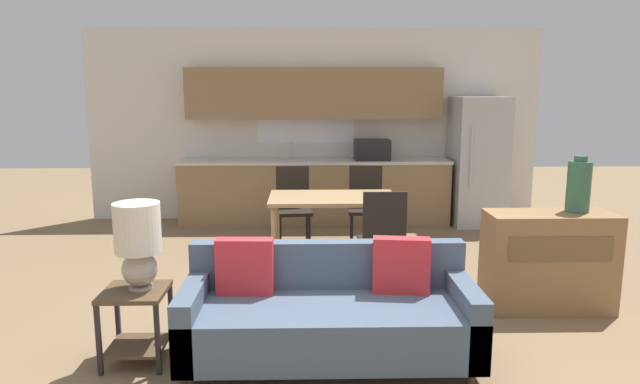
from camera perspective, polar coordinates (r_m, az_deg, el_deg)
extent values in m
plane|color=#7F6647|center=(4.01, 0.34, -17.45)|extent=(20.00, 20.00, 0.00)
cube|color=silver|center=(8.20, -0.61, 6.69)|extent=(6.40, 0.06, 2.70)
cube|color=white|center=(8.15, -1.41, 8.63)|extent=(1.36, 0.01, 1.06)
cube|color=#8E704C|center=(7.97, -0.57, -0.08)|extent=(3.70, 0.62, 0.86)
cube|color=silver|center=(7.90, -0.57, 3.13)|extent=(3.73, 0.65, 0.04)
cube|color=#B2B5B7|center=(7.85, -2.95, 3.24)|extent=(0.48, 0.36, 0.01)
cylinder|color=#B7BABC|center=(8.01, -2.93, 4.22)|extent=(0.02, 0.02, 0.24)
cube|color=#8E704C|center=(7.98, -0.60, 9.83)|extent=(3.51, 0.34, 0.70)
cube|color=black|center=(7.89, 5.23, 4.25)|extent=(0.48, 0.36, 0.28)
cube|color=#B7BABC|center=(8.16, 15.47, 2.99)|extent=(0.68, 0.75, 1.76)
cylinder|color=silver|center=(7.72, 14.88, 3.27)|extent=(0.02, 0.02, 0.79)
cube|color=tan|center=(6.06, 1.28, -0.62)|extent=(1.35, 0.80, 0.04)
cylinder|color=tan|center=(5.82, -4.65, -4.86)|extent=(0.05, 0.05, 0.70)
cylinder|color=tan|center=(5.88, 7.43, -4.76)|extent=(0.05, 0.05, 0.70)
cylinder|color=tan|center=(6.48, -4.31, -3.28)|extent=(0.05, 0.05, 0.70)
cylinder|color=tan|center=(6.53, 6.53, -3.21)|extent=(0.05, 0.05, 0.70)
cylinder|color=#3D2D1E|center=(3.87, -12.86, -18.01)|extent=(0.05, 0.05, 0.10)
cylinder|color=#3D2D1E|center=(3.94, 14.82, -17.58)|extent=(0.05, 0.05, 0.10)
cylinder|color=#3D2D1E|center=(4.43, -11.19, -14.13)|extent=(0.05, 0.05, 0.10)
cylinder|color=#3D2D1E|center=(4.49, 12.51, -13.84)|extent=(0.05, 0.05, 0.10)
cube|color=#47566B|center=(3.99, 0.93, -13.33)|extent=(1.98, 0.80, 0.34)
cube|color=#47566B|center=(4.24, 0.75, -9.41)|extent=(1.98, 0.14, 0.68)
cube|color=#47566B|center=(4.04, -12.54, -12.24)|extent=(0.14, 0.80, 0.48)
cube|color=#47566B|center=(4.10, 14.16, -11.92)|extent=(0.14, 0.80, 0.48)
cube|color=red|center=(4.07, -7.53, -7.40)|extent=(0.40, 0.14, 0.40)
cube|color=red|center=(4.10, 8.12, -7.28)|extent=(0.41, 0.17, 0.40)
cube|color=brown|center=(4.13, -18.05, -9.49)|extent=(0.42, 0.42, 0.03)
cube|color=brown|center=(4.28, -17.75, -14.42)|extent=(0.38, 0.38, 0.02)
cube|color=#232326|center=(4.12, -21.26, -13.66)|extent=(0.03, 0.03, 0.49)
cube|color=#232326|center=(4.01, -15.93, -14.02)|extent=(0.03, 0.03, 0.49)
cube|color=#232326|center=(4.45, -19.57, -11.71)|extent=(0.03, 0.03, 0.49)
cube|color=#232326|center=(4.35, -14.65, -11.97)|extent=(0.03, 0.03, 0.49)
cylinder|color=#B2A893|center=(4.14, -17.49, -9.05)|extent=(0.16, 0.16, 0.02)
sphere|color=#B2A893|center=(4.10, -17.59, -7.34)|extent=(0.24, 0.24, 0.24)
cylinder|color=beige|center=(4.03, -17.81, -3.41)|extent=(0.31, 0.31, 0.34)
cube|color=olive|center=(5.25, 21.85, -6.45)|extent=(1.06, 0.43, 0.84)
cube|color=brown|center=(5.02, 22.95, -5.29)|extent=(0.85, 0.01, 0.20)
cylinder|color=#336047|center=(5.25, 24.45, 0.48)|extent=(0.19, 0.19, 0.43)
cylinder|color=#336047|center=(5.22, 24.65, 3.05)|extent=(0.11, 0.11, 0.05)
cube|color=black|center=(5.48, 6.14, -4.95)|extent=(0.43, 0.43, 0.04)
cube|color=black|center=(5.22, 6.49, -2.67)|extent=(0.40, 0.03, 0.50)
cylinder|color=black|center=(5.73, 7.55, -6.66)|extent=(0.03, 0.03, 0.41)
cylinder|color=black|center=(5.68, 4.14, -6.74)|extent=(0.03, 0.03, 0.41)
cylinder|color=black|center=(5.41, 8.15, -7.71)|extent=(0.03, 0.03, 0.41)
cylinder|color=black|center=(5.36, 4.53, -7.80)|extent=(0.03, 0.03, 0.41)
cube|color=black|center=(6.83, 4.62, -1.85)|extent=(0.44, 0.44, 0.04)
cube|color=black|center=(6.97, 4.58, 0.65)|extent=(0.40, 0.05, 0.50)
cylinder|color=black|center=(6.71, 3.20, -4.04)|extent=(0.03, 0.03, 0.41)
cylinder|color=black|center=(6.73, 6.11, -4.05)|extent=(0.03, 0.03, 0.41)
cylinder|color=black|center=(7.04, 3.15, -3.35)|extent=(0.03, 0.03, 0.41)
cylinder|color=black|center=(7.06, 5.91, -3.36)|extent=(0.03, 0.03, 0.41)
cube|color=black|center=(6.76, -2.64, -1.97)|extent=(0.45, 0.45, 0.04)
cube|color=black|center=(6.90, -2.76, 0.56)|extent=(0.40, 0.06, 0.50)
cylinder|color=black|center=(6.64, -4.00, -4.22)|extent=(0.03, 0.03, 0.41)
cylinder|color=black|center=(6.66, -1.07, -4.15)|extent=(0.03, 0.03, 0.41)
cylinder|color=black|center=(6.97, -4.11, -3.52)|extent=(0.03, 0.03, 0.41)
cylinder|color=black|center=(6.98, -1.32, -3.45)|extent=(0.03, 0.03, 0.41)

